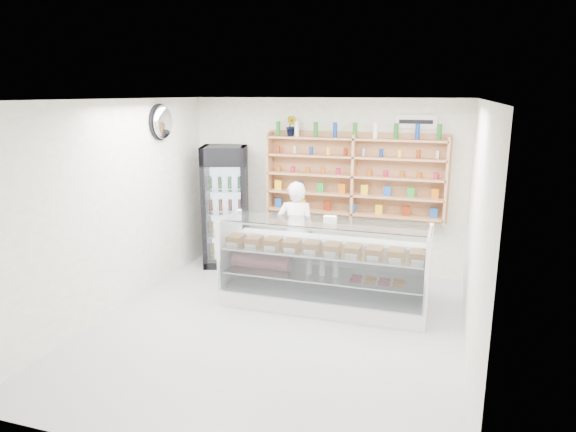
% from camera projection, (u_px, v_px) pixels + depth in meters
% --- Properties ---
extents(room, '(5.00, 5.00, 5.00)m').
position_uv_depth(room, '(275.00, 220.00, 6.09)').
color(room, '#B2B2B7').
rests_on(room, ground).
extents(display_counter, '(2.78, 0.83, 1.21)m').
position_uv_depth(display_counter, '(323.00, 283.00, 7.00)').
color(display_counter, white).
rests_on(display_counter, floor).
extents(shop_worker, '(0.65, 0.51, 1.59)m').
position_uv_depth(shop_worker, '(296.00, 232.00, 7.86)').
color(shop_worker, white).
rests_on(shop_worker, floor).
extents(drinks_cooler, '(0.91, 0.90, 2.03)m').
position_uv_depth(drinks_cooler, '(226.00, 206.00, 8.64)').
color(drinks_cooler, black).
rests_on(drinks_cooler, floor).
extents(wall_shelving, '(2.84, 0.28, 1.33)m').
position_uv_depth(wall_shelving, '(354.00, 176.00, 8.06)').
color(wall_shelving, '#A8734F').
rests_on(wall_shelving, back_wall).
extents(potted_plant, '(0.22, 0.20, 0.33)m').
position_uv_depth(potted_plant, '(291.00, 126.00, 8.19)').
color(potted_plant, '#1E6626').
rests_on(potted_plant, wall_shelving).
extents(security_mirror, '(0.15, 0.50, 0.50)m').
position_uv_depth(security_mirror, '(163.00, 122.00, 7.60)').
color(security_mirror, silver).
rests_on(security_mirror, left_wall).
extents(wall_sign, '(0.62, 0.03, 0.20)m').
position_uv_depth(wall_sign, '(416.00, 122.00, 7.72)').
color(wall_sign, white).
rests_on(wall_sign, back_wall).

